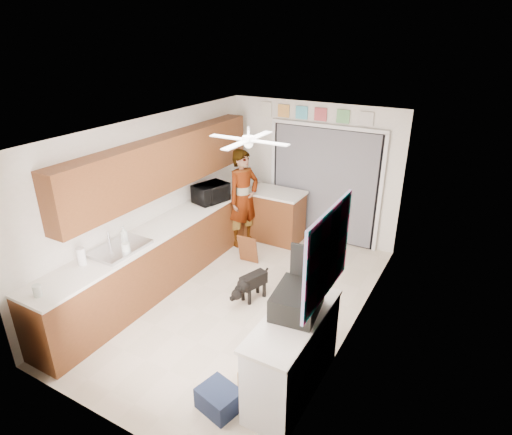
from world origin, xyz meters
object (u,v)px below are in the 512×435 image
at_px(soap_bottle, 124,235).
at_px(paper_towel_roll, 81,256).
at_px(microwave, 211,193).
at_px(cardboard_box, 258,376).
at_px(suitcase, 297,301).
at_px(navy_crate, 219,399).
at_px(man, 244,198).
at_px(dog, 254,285).

bearing_deg(soap_bottle, paper_towel_roll, -94.47).
relative_size(microwave, cardboard_box, 1.49).
distance_m(suitcase, navy_crate, 1.30).
relative_size(paper_towel_roll, man, 0.13).
height_order(soap_bottle, suitcase, soap_bottle).
xyz_separation_m(paper_towel_roll, navy_crate, (2.22, -0.31, -0.93)).
height_order(microwave, navy_crate, microwave).
relative_size(suitcase, cardboard_box, 1.57).
bearing_deg(soap_bottle, cardboard_box, -11.89).
xyz_separation_m(cardboard_box, dog, (-0.87, 1.43, 0.11)).
height_order(navy_crate, dog, dog).
height_order(soap_bottle, cardboard_box, soap_bottle).
height_order(soap_bottle, paper_towel_roll, soap_bottle).
bearing_deg(dog, cardboard_box, -39.84).
bearing_deg(dog, microwave, 164.33).
bearing_deg(navy_crate, paper_towel_roll, 171.96).
height_order(microwave, man, man).
bearing_deg(cardboard_box, suitcase, 38.42).
distance_m(paper_towel_roll, man, 3.11).
height_order(suitcase, dog, suitcase).
height_order(paper_towel_roll, navy_crate, paper_towel_roll).
bearing_deg(man, cardboard_box, -128.07).
xyz_separation_m(microwave, cardboard_box, (2.23, -2.37, -0.98)).
distance_m(suitcase, dog, 1.87).
xyz_separation_m(soap_bottle, cardboard_box, (2.36, -0.50, -0.95)).
bearing_deg(cardboard_box, man, 123.35).
bearing_deg(suitcase, microwave, 133.04).
xyz_separation_m(paper_towel_roll, dog, (1.55, 1.60, -0.83)).
bearing_deg(navy_crate, man, 116.88).
xyz_separation_m(navy_crate, man, (-1.71, 3.37, 0.76)).
relative_size(cardboard_box, man, 0.21).
xyz_separation_m(soap_bottle, dog, (1.49, 0.93, -0.85)).
distance_m(navy_crate, dog, 2.03).
relative_size(navy_crate, man, 0.23).
distance_m(microwave, suitcase, 3.31).
xyz_separation_m(suitcase, dog, (-1.19, 1.17, -0.84)).
bearing_deg(soap_bottle, suitcase, -5.18).
bearing_deg(man, dog, -126.12).
relative_size(paper_towel_roll, cardboard_box, 0.59).
relative_size(microwave, navy_crate, 1.39).
relative_size(paper_towel_roll, suitcase, 0.38).
height_order(soap_bottle, man, man).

